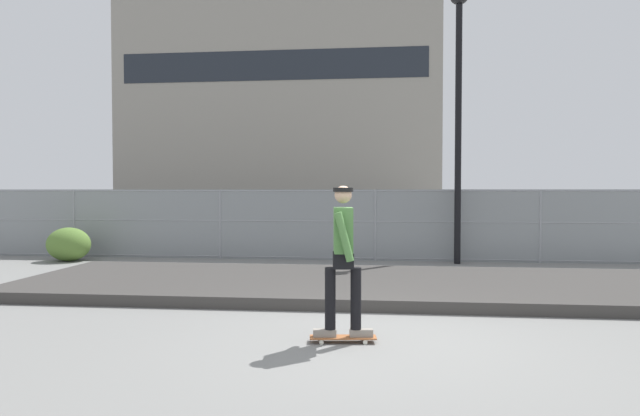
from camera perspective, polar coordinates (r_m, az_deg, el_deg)
ground_plane at (r=6.92m, az=5.08°, el=-13.51°), size 120.00×120.00×0.00m
gravel_berm at (r=10.30m, az=5.47°, el=-7.87°), size 12.95×3.85×0.19m
skateboard at (r=6.85m, az=2.38°, el=-13.17°), size 0.82×0.29×0.07m
skater at (r=6.65m, az=2.39°, el=-4.40°), size 0.73×0.60×1.81m
chain_fence at (r=14.45m, az=5.70°, el=-1.73°), size 24.86×0.06×1.85m
street_lamp at (r=14.36m, az=14.05°, el=11.30°), size 0.44×0.44×6.75m
parked_car_near at (r=18.59m, az=-8.29°, el=-1.23°), size 4.48×2.10×1.66m
library_building at (r=54.54m, az=-3.46°, el=10.35°), size 28.13×14.53×19.78m
shrub_left at (r=15.72m, az=-24.43°, el=-3.42°), size 1.12×0.92×0.87m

